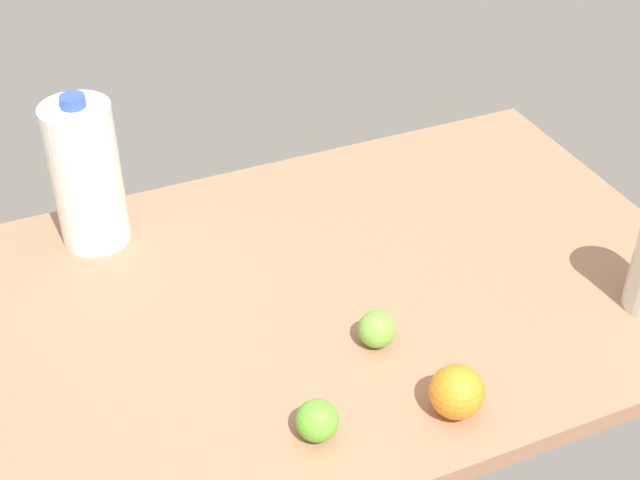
{
  "coord_description": "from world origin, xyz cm",
  "views": [
    {
      "loc": [
        -41.5,
        -96.16,
        91.61
      ],
      "look_at": [
        0.0,
        0.0,
        13.0
      ],
      "focal_mm": 50.0,
      "sensor_mm": 36.0,
      "label": 1
    }
  ],
  "objects_px": {
    "milk_jug": "(86,175)",
    "lime_near_front": "(377,329)",
    "lime_far_back": "(317,421)",
    "orange_by_jug": "(457,392)"
  },
  "relations": [
    {
      "from": "lime_near_front",
      "to": "orange_by_jug",
      "type": "relative_size",
      "value": 0.74
    },
    {
      "from": "milk_jug",
      "to": "lime_near_front",
      "type": "height_order",
      "value": "milk_jug"
    },
    {
      "from": "lime_far_back",
      "to": "orange_by_jug",
      "type": "relative_size",
      "value": 0.76
    },
    {
      "from": "milk_jug",
      "to": "lime_far_back",
      "type": "distance_m",
      "value": 0.57
    },
    {
      "from": "lime_near_front",
      "to": "lime_far_back",
      "type": "xyz_separation_m",
      "value": [
        -0.14,
        -0.12,
        0.0
      ]
    },
    {
      "from": "lime_near_front",
      "to": "milk_jug",
      "type": "bearing_deg",
      "value": 127.29
    },
    {
      "from": "milk_jug",
      "to": "orange_by_jug",
      "type": "height_order",
      "value": "milk_jug"
    },
    {
      "from": "milk_jug",
      "to": "lime_near_front",
      "type": "bearing_deg",
      "value": -52.71
    },
    {
      "from": "milk_jug",
      "to": "orange_by_jug",
      "type": "xyz_separation_m",
      "value": [
        0.35,
        -0.57,
        -0.09
      ]
    },
    {
      "from": "lime_near_front",
      "to": "lime_far_back",
      "type": "height_order",
      "value": "lime_far_back"
    }
  ]
}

